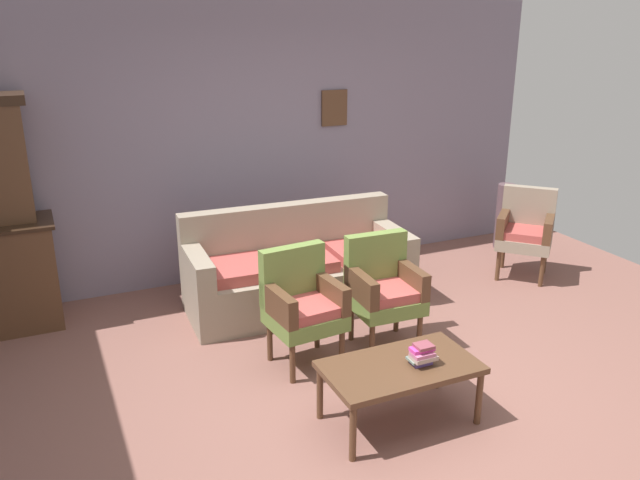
{
  "coord_description": "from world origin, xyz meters",
  "views": [
    {
      "loc": [
        -1.98,
        -3.46,
        2.55
      ],
      "look_at": [
        0.03,
        1.0,
        0.85
      ],
      "focal_mm": 36.57,
      "sensor_mm": 36.0,
      "label": 1
    }
  ],
  "objects_px": {
    "wingback_chair_by_fireplace": "(526,229)",
    "coffee_table": "(400,370)",
    "armchair_row_middle": "(302,302)",
    "book_stack_on_table": "(422,355)",
    "floral_couch": "(298,272)",
    "armchair_near_cabinet": "(383,286)",
    "floor_vase_by_wall": "(504,216)"
  },
  "relations": [
    {
      "from": "floor_vase_by_wall",
      "to": "armchair_row_middle",
      "type": "bearing_deg",
      "value": -154.69
    },
    {
      "from": "floral_couch",
      "to": "coffee_table",
      "type": "distance_m",
      "value": 1.96
    },
    {
      "from": "coffee_table",
      "to": "floor_vase_by_wall",
      "type": "xyz_separation_m",
      "value": [
        2.84,
        2.46,
        -0.0
      ]
    },
    {
      "from": "floor_vase_by_wall",
      "to": "armchair_near_cabinet",
      "type": "bearing_deg",
      "value": -148.75
    },
    {
      "from": "coffee_table",
      "to": "book_stack_on_table",
      "type": "distance_m",
      "value": 0.18
    },
    {
      "from": "book_stack_on_table",
      "to": "armchair_near_cabinet",
      "type": "bearing_deg",
      "value": 73.65
    },
    {
      "from": "floral_couch",
      "to": "armchair_near_cabinet",
      "type": "height_order",
      "value": "same"
    },
    {
      "from": "armchair_near_cabinet",
      "to": "floor_vase_by_wall",
      "type": "bearing_deg",
      "value": 31.25
    },
    {
      "from": "armchair_row_middle",
      "to": "armchair_near_cabinet",
      "type": "height_order",
      "value": "same"
    },
    {
      "from": "floral_couch",
      "to": "wingback_chair_by_fireplace",
      "type": "bearing_deg",
      "value": -6.39
    },
    {
      "from": "book_stack_on_table",
      "to": "floor_vase_by_wall",
      "type": "distance_m",
      "value": 3.7
    },
    {
      "from": "coffee_table",
      "to": "floral_couch",
      "type": "bearing_deg",
      "value": 87.33
    },
    {
      "from": "floral_couch",
      "to": "armchair_near_cabinet",
      "type": "xyz_separation_m",
      "value": [
        0.34,
        -0.96,
        0.17
      ]
    },
    {
      "from": "wingback_chair_by_fireplace",
      "to": "floor_vase_by_wall",
      "type": "xyz_separation_m",
      "value": [
        0.37,
        0.77,
        -0.13
      ]
    },
    {
      "from": "armchair_near_cabinet",
      "to": "floor_vase_by_wall",
      "type": "relative_size",
      "value": 1.2
    },
    {
      "from": "floral_couch",
      "to": "armchair_row_middle",
      "type": "height_order",
      "value": "same"
    },
    {
      "from": "wingback_chair_by_fireplace",
      "to": "book_stack_on_table",
      "type": "bearing_deg",
      "value": -143.36
    },
    {
      "from": "floral_couch",
      "to": "armchair_near_cabinet",
      "type": "relative_size",
      "value": 2.27
    },
    {
      "from": "floral_couch",
      "to": "floor_vase_by_wall",
      "type": "relative_size",
      "value": 2.74
    },
    {
      "from": "armchair_row_middle",
      "to": "coffee_table",
      "type": "xyz_separation_m",
      "value": [
        0.27,
        -0.98,
        -0.12
      ]
    },
    {
      "from": "armchair_row_middle",
      "to": "wingback_chair_by_fireplace",
      "type": "height_order",
      "value": "same"
    },
    {
      "from": "armchair_row_middle",
      "to": "book_stack_on_table",
      "type": "distance_m",
      "value": 1.11
    },
    {
      "from": "floor_vase_by_wall",
      "to": "coffee_table",
      "type": "bearing_deg",
      "value": -139.18
    },
    {
      "from": "floral_couch",
      "to": "floor_vase_by_wall",
      "type": "xyz_separation_m",
      "value": [
        2.75,
        0.5,
        0.05
      ]
    },
    {
      "from": "wingback_chair_by_fireplace",
      "to": "coffee_table",
      "type": "bearing_deg",
      "value": -145.65
    },
    {
      "from": "floral_couch",
      "to": "book_stack_on_table",
      "type": "distance_m",
      "value": 2.02
    },
    {
      "from": "armchair_row_middle",
      "to": "wingback_chair_by_fireplace",
      "type": "distance_m",
      "value": 2.84
    },
    {
      "from": "wingback_chair_by_fireplace",
      "to": "book_stack_on_table",
      "type": "distance_m",
      "value": 2.93
    },
    {
      "from": "armchair_row_middle",
      "to": "wingback_chair_by_fireplace",
      "type": "bearing_deg",
      "value": 14.46
    },
    {
      "from": "coffee_table",
      "to": "floor_vase_by_wall",
      "type": "bearing_deg",
      "value": 40.82
    },
    {
      "from": "floral_couch",
      "to": "armchair_near_cabinet",
      "type": "bearing_deg",
      "value": -70.4
    },
    {
      "from": "coffee_table",
      "to": "armchair_row_middle",
      "type": "bearing_deg",
      "value": 105.59
    }
  ]
}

